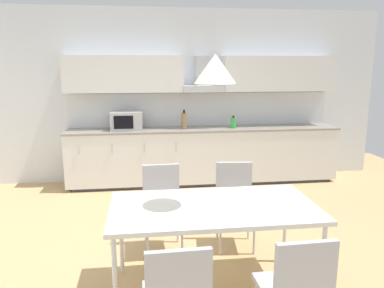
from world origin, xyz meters
The scene contains 13 objects.
ground_plane centered at (0.00, 0.00, -0.01)m, with size 9.28×7.61×0.02m, color tan.
wall_back centered at (0.00, 2.59, 1.38)m, with size 7.42×0.10×2.76m, color silver.
kitchen_counter centered at (0.73, 2.24, 0.45)m, with size 4.29×0.62×0.89m.
backsplash_tile centered at (0.73, 2.53, 1.16)m, with size 4.27×0.02×0.53m, color silver.
upper_wall_cabinets centered at (0.73, 2.37, 1.73)m, with size 4.27×0.40×0.56m.
microwave centered at (-0.48, 2.24, 1.03)m, with size 0.48×0.35×0.28m.
bottle_brown centered at (0.41, 2.19, 1.02)m, with size 0.08×0.08×0.30m.
bottle_green centered at (1.19, 2.19, 0.98)m, with size 0.08×0.08×0.20m.
dining_table centered at (0.33, -0.74, 0.72)m, with size 1.66×0.88×0.76m.
chair_near_right centered at (0.70, -1.56, 0.53)m, with size 0.41×0.41×0.87m.
chair_far_right centered at (0.71, 0.07, 0.53)m, with size 0.44×0.44×0.87m.
chair_far_left centered at (-0.05, 0.07, 0.53)m, with size 0.42×0.42×0.87m.
pendant_lamp centered at (0.33, -0.74, 1.84)m, with size 0.32×0.32×0.22m, color silver.
Camera 1 is at (-0.21, -3.55, 1.87)m, focal length 35.00 mm.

